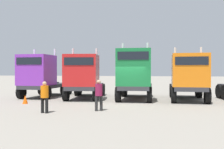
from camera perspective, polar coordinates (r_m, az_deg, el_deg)
name	(u,v)px	position (r m, az deg, el deg)	size (l,w,h in m)	color
ground	(128,103)	(17.22, 3.58, -6.56)	(200.00, 200.00, 0.00)	gray
semi_truck_purple	(40,76)	(21.43, -16.06, -0.25)	(2.71, 5.81, 4.10)	#333338
semi_truck_red	(84,77)	(19.54, -6.51, -0.51)	(3.58, 6.62, 4.02)	#333338
semi_truck_green	(135,75)	(18.70, 5.20, -0.01)	(3.09, 6.50, 4.37)	#333338
semi_truck_orange	(189,77)	(18.97, 17.13, -0.48)	(2.77, 6.33, 4.00)	#333338
visitor_in_hivis	(45,95)	(13.51, -15.17, -4.50)	(0.47, 0.47, 1.66)	black
visitor_with_camera	(99,93)	(13.77, -3.04, -4.22)	(0.55, 0.55, 1.72)	#262626
traffic_cone_near	(25,99)	(17.86, -19.25, -5.41)	(0.36, 0.36, 0.58)	#F2590C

